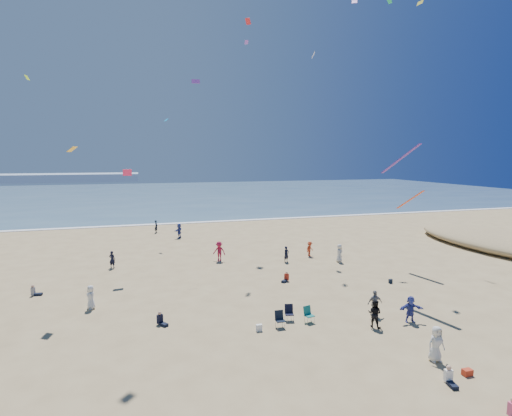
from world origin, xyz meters
name	(u,v)px	position (x,y,z in m)	size (l,w,h in m)	color
ground	(264,373)	(0.00, 0.00, 0.00)	(220.00, 220.00, 0.00)	tan
ocean	(159,195)	(0.00, 95.00, 0.03)	(220.00, 100.00, 0.06)	#476B84
surf_line	(176,223)	(0.00, 45.00, 0.04)	(220.00, 1.20, 0.08)	white
standing_flyers	(256,266)	(4.10, 15.08, 0.87)	(22.74, 44.61, 1.94)	black
seated_group	(253,320)	(0.97, 5.26, 0.42)	(22.33, 21.70, 0.84)	white
chair_cluster	(293,316)	(3.47, 4.93, 0.50)	(2.67, 1.47, 1.00)	black
white_tote	(259,328)	(1.16, 4.52, 0.20)	(0.35, 0.20, 0.40)	white
black_backpack	(288,309)	(3.85, 6.84, 0.19)	(0.30, 0.22, 0.38)	black
cooler	(467,372)	(9.13, -2.89, 0.15)	(0.45, 0.30, 0.30)	red
navy_bag	(391,281)	(14.06, 10.08, 0.17)	(0.28, 0.18, 0.34)	black
kites_aloft	(331,100)	(10.39, 14.09, 14.93)	(44.65, 42.25, 28.03)	#CFFF1C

